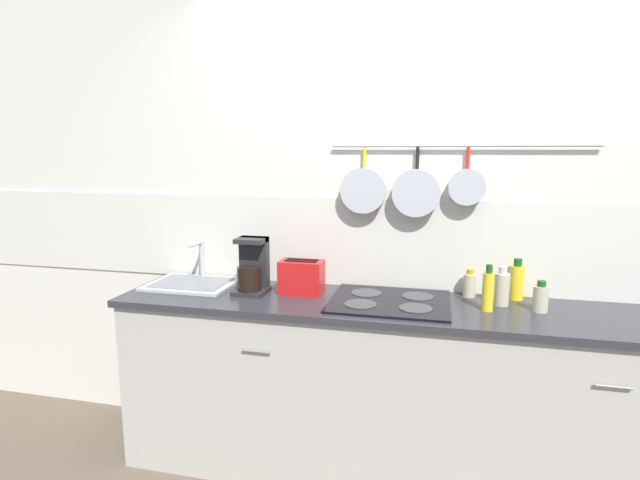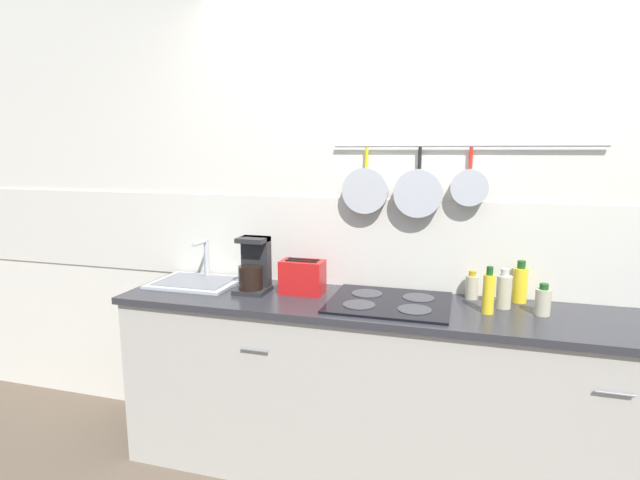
{
  "view_description": "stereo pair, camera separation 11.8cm",
  "coord_description": "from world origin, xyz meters",
  "views": [
    {
      "loc": [
        0.05,
        -2.37,
        1.67
      ],
      "look_at": [
        -0.52,
        0.0,
        1.23
      ],
      "focal_mm": 28.0,
      "sensor_mm": 36.0,
      "label": 1
    },
    {
      "loc": [
        0.17,
        -2.34,
        1.67
      ],
      "look_at": [
        -0.52,
        0.0,
        1.23
      ],
      "focal_mm": 28.0,
      "sensor_mm": 36.0,
      "label": 2
    }
  ],
  "objects": [
    {
      "name": "wall_back",
      "position": [
        -0.0,
        0.32,
        1.28
      ],
      "size": [
        7.2,
        0.14,
        2.6
      ],
      "color": "silver",
      "rests_on": "ground_plane"
    },
    {
      "name": "bottle_sesame_oil",
      "position": [
        0.29,
        -0.0,
        1.02
      ],
      "size": [
        0.05,
        0.05,
        0.22
      ],
      "color": "yellow",
      "rests_on": "countertop"
    },
    {
      "name": "bottle_dish_soap",
      "position": [
        0.36,
        0.11,
        1.01
      ],
      "size": [
        0.07,
        0.07,
        0.19
      ],
      "color": "#BFB799",
      "rests_on": "countertop"
    },
    {
      "name": "toaster",
      "position": [
        -0.63,
        0.07,
        1.01
      ],
      "size": [
        0.24,
        0.13,
        0.18
      ],
      "color": "red",
      "rests_on": "countertop"
    },
    {
      "name": "countertop",
      "position": [
        0.0,
        0.0,
        0.91
      ],
      "size": [
        3.09,
        0.56,
        0.03
      ],
      "color": "#2D2D33",
      "rests_on": "cabinet_base"
    },
    {
      "name": "coffee_maker",
      "position": [
        -0.89,
        0.03,
        1.05
      ],
      "size": [
        0.17,
        0.17,
        0.29
      ],
      "color": "#262628",
      "rests_on": "countertop"
    },
    {
      "name": "bottle_vinegar",
      "position": [
        0.53,
        0.04,
        0.99
      ],
      "size": [
        0.07,
        0.07,
        0.15
      ],
      "color": "#BFB799",
      "rests_on": "countertop"
    },
    {
      "name": "sink_basin",
      "position": [
        -1.27,
        0.09,
        0.95
      ],
      "size": [
        0.47,
        0.36,
        0.23
      ],
      "color": "#B7BABF",
      "rests_on": "countertop"
    },
    {
      "name": "cooktop",
      "position": [
        -0.17,
        0.02,
        0.93
      ],
      "size": [
        0.58,
        0.5,
        0.01
      ],
      "color": "black",
      "rests_on": "countertop"
    },
    {
      "name": "cabinet_base",
      "position": [
        0.0,
        -0.0,
        0.45
      ],
      "size": [
        3.05,
        0.54,
        0.89
      ],
      "color": "#B7B2A8",
      "rests_on": "ground_plane"
    },
    {
      "name": "bottle_olive_oil",
      "position": [
        0.45,
        0.23,
        1.02
      ],
      "size": [
        0.07,
        0.07,
        0.21
      ],
      "color": "yellow",
      "rests_on": "countertop"
    },
    {
      "name": "bottle_cooking_wine",
      "position": [
        0.22,
        0.22,
        0.99
      ],
      "size": [
        0.06,
        0.06,
        0.14
      ],
      "color": "#BFB799",
      "rests_on": "countertop"
    }
  ]
}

